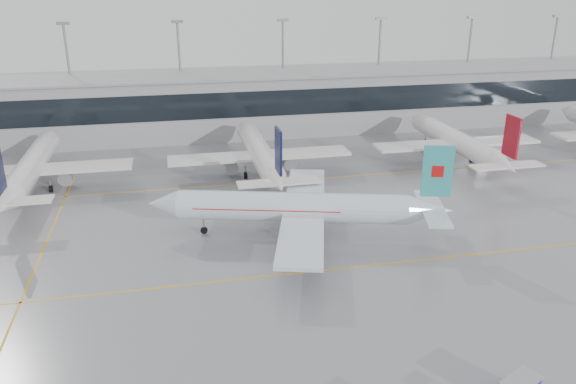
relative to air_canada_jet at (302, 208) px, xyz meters
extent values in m
plane|color=gray|center=(-1.15, -9.20, -3.86)|extent=(320.00, 320.00, 0.00)
cube|color=orange|center=(-1.15, -9.20, -3.85)|extent=(120.00, 0.25, 0.01)
cube|color=orange|center=(-1.15, 20.80, -3.85)|extent=(120.00, 0.25, 0.01)
cube|color=orange|center=(-31.15, 5.80, -3.85)|extent=(0.25, 60.00, 0.01)
cube|color=gray|center=(-1.15, 52.80, 2.14)|extent=(180.00, 15.00, 12.00)
cube|color=black|center=(-1.15, 45.25, 3.64)|extent=(180.00, 0.20, 5.00)
cube|color=gray|center=(-1.15, 52.80, 8.34)|extent=(182.00, 16.00, 0.40)
cylinder|color=gray|center=(-34.15, 58.80, 7.14)|extent=(0.50, 0.50, 22.00)
cube|color=gray|center=(-34.15, 58.80, 18.44)|extent=(2.40, 1.00, 0.60)
cylinder|color=gray|center=(-12.15, 58.80, 7.14)|extent=(0.50, 0.50, 22.00)
cube|color=gray|center=(-12.15, 58.80, 18.44)|extent=(2.40, 1.00, 0.60)
cylinder|color=gray|center=(9.85, 58.80, 7.14)|extent=(0.50, 0.50, 22.00)
cube|color=gray|center=(9.85, 58.80, 18.44)|extent=(2.40, 1.00, 0.60)
cylinder|color=gray|center=(31.85, 58.80, 7.14)|extent=(0.50, 0.50, 22.00)
cube|color=gray|center=(31.85, 58.80, 18.44)|extent=(2.40, 1.00, 0.60)
cylinder|color=gray|center=(53.85, 58.80, 7.14)|extent=(0.50, 0.50, 22.00)
cube|color=gray|center=(53.85, 58.80, 18.44)|extent=(2.40, 1.00, 0.60)
cylinder|color=gray|center=(75.85, 58.80, 7.14)|extent=(0.50, 0.50, 22.00)
cube|color=gray|center=(75.85, 58.80, 18.44)|extent=(2.40, 1.00, 0.60)
cylinder|color=silver|center=(-1.22, 0.35, 0.07)|extent=(28.21, 11.26, 3.71)
cone|color=silver|center=(-16.74, 4.74, 0.07)|extent=(4.86, 4.66, 3.71)
cone|color=silver|center=(15.07, -4.26, 0.07)|extent=(6.40, 5.09, 3.71)
cube|color=silver|center=(0.22, -0.06, -0.33)|extent=(13.15, 30.83, 0.45)
cube|color=silver|center=(15.27, -4.32, 0.37)|extent=(5.90, 12.09, 0.25)
cube|color=teal|center=(15.46, -4.37, 5.09)|extent=(3.56, 1.32, 6.32)
cylinder|color=gray|center=(-1.56, -4.55, -1.83)|extent=(4.04, 3.00, 2.10)
cylinder|color=gray|center=(1.05, 4.69, -1.83)|extent=(4.04, 3.00, 2.10)
cylinder|color=gray|center=(-11.93, 3.38, -2.60)|extent=(0.20, 0.20, 1.62)
cylinder|color=black|center=(-11.93, 3.38, -3.41)|extent=(0.95, 0.53, 0.90)
cylinder|color=gray|center=(0.48, -2.84, -2.50)|extent=(0.24, 0.24, 1.62)
cylinder|color=black|center=(0.48, -2.84, -3.31)|extent=(1.18, 0.73, 1.10)
cylinder|color=gray|center=(1.89, 2.17, -2.50)|extent=(0.24, 0.24, 1.62)
cylinder|color=black|center=(1.89, 2.17, -3.31)|extent=(1.18, 0.73, 1.10)
cube|color=#B70F0F|center=(15.46, -4.37, 5.12)|extent=(1.47, 0.81, 1.40)
cube|color=#B70F0F|center=(-4.11, 1.16, 0.27)|extent=(18.34, 8.50, 0.12)
cylinder|color=silver|center=(-36.15, 25.80, -0.06)|extent=(3.59, 27.36, 3.59)
cone|color=silver|center=(-36.15, 41.48, -0.06)|extent=(3.59, 4.00, 3.59)
cone|color=silver|center=(-36.15, 9.32, -0.06)|extent=(3.59, 5.60, 3.59)
cube|color=silver|center=(-36.15, 24.30, -0.46)|extent=(29.64, 5.00, 0.45)
cube|color=silver|center=(-36.15, 9.12, 0.24)|extent=(11.40, 2.80, 0.25)
cylinder|color=gray|center=(-31.35, 24.80, -1.96)|extent=(2.10, 3.60, 2.10)
cylinder|color=gray|center=(-36.15, 36.48, -2.63)|extent=(0.20, 0.20, 1.56)
cylinder|color=black|center=(-36.15, 36.48, -3.41)|extent=(0.30, 0.90, 0.90)
cylinder|color=gray|center=(-38.75, 23.30, -2.53)|extent=(0.24, 0.24, 1.56)
cylinder|color=black|center=(-38.75, 23.30, -3.31)|extent=(0.45, 1.10, 1.10)
cylinder|color=gray|center=(-33.55, 23.30, -2.53)|extent=(0.24, 0.24, 1.56)
cylinder|color=black|center=(-33.55, 23.30, -3.31)|extent=(0.45, 1.10, 1.10)
cylinder|color=silver|center=(-1.15, 25.80, -0.06)|extent=(3.59, 27.36, 3.59)
cone|color=silver|center=(-1.15, 41.48, -0.06)|extent=(3.59, 4.00, 3.59)
cone|color=silver|center=(-1.15, 9.32, -0.06)|extent=(3.59, 5.60, 3.59)
cube|color=silver|center=(-1.15, 24.30, -0.46)|extent=(29.64, 5.00, 0.45)
cube|color=silver|center=(-1.15, 9.12, 0.24)|extent=(11.40, 2.80, 0.25)
cube|color=#0D1236|center=(-1.15, 8.92, 4.80)|extent=(0.35, 3.60, 6.12)
cylinder|color=gray|center=(-5.95, 24.80, -1.96)|extent=(2.10, 3.60, 2.10)
cylinder|color=gray|center=(3.65, 24.80, -1.96)|extent=(2.10, 3.60, 2.10)
cylinder|color=gray|center=(-1.15, 36.48, -2.63)|extent=(0.20, 0.20, 1.56)
cylinder|color=black|center=(-1.15, 36.48, -3.41)|extent=(0.30, 0.90, 0.90)
cylinder|color=gray|center=(-3.75, 23.30, -2.53)|extent=(0.24, 0.24, 1.56)
cylinder|color=black|center=(-3.75, 23.30, -3.31)|extent=(0.45, 1.10, 1.10)
cylinder|color=gray|center=(1.45, 23.30, -2.53)|extent=(0.24, 0.24, 1.56)
cylinder|color=black|center=(1.45, 23.30, -3.31)|extent=(0.45, 1.10, 1.10)
cylinder|color=silver|center=(33.85, 25.80, -0.06)|extent=(3.59, 27.36, 3.59)
cone|color=silver|center=(33.85, 41.48, -0.06)|extent=(3.59, 4.00, 3.59)
cone|color=silver|center=(33.85, 9.32, -0.06)|extent=(3.59, 5.60, 3.59)
cube|color=silver|center=(33.85, 24.30, -0.46)|extent=(29.64, 5.00, 0.45)
cube|color=silver|center=(33.85, 9.12, 0.24)|extent=(11.40, 2.80, 0.25)
cube|color=maroon|center=(33.85, 8.92, 4.80)|extent=(0.35, 3.60, 6.12)
cylinder|color=gray|center=(29.05, 24.80, -1.96)|extent=(2.10, 3.60, 2.10)
cylinder|color=gray|center=(38.65, 24.80, -1.96)|extent=(2.10, 3.60, 2.10)
cylinder|color=gray|center=(33.85, 36.48, -2.63)|extent=(0.20, 0.20, 1.56)
cylinder|color=black|center=(33.85, 36.48, -3.41)|extent=(0.30, 0.90, 0.90)
cylinder|color=gray|center=(31.25, 23.30, -2.53)|extent=(0.24, 0.24, 1.56)
cylinder|color=black|center=(31.25, 23.30, -3.31)|extent=(0.45, 1.10, 1.10)
cylinder|color=gray|center=(36.45, 23.30, -2.53)|extent=(0.24, 0.24, 1.56)
cylinder|color=black|center=(36.45, 23.30, -3.31)|extent=(0.45, 1.10, 1.10)
cone|color=silver|center=(68.85, 41.48, -0.06)|extent=(3.59, 4.00, 3.59)
cube|color=gray|center=(9.21, -32.37, -1.84)|extent=(3.81, 3.09, 0.11)
camera|label=1|loc=(-15.25, -62.27, 26.31)|focal=35.00mm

